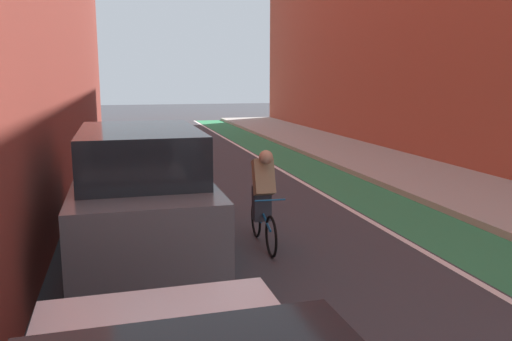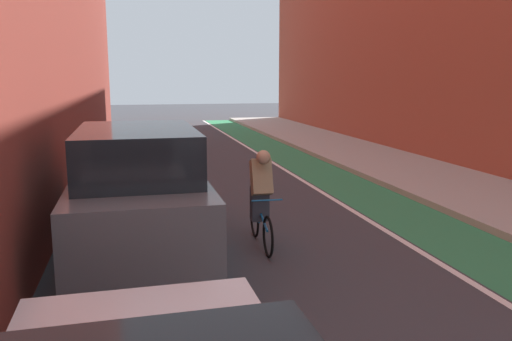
% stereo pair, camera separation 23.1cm
% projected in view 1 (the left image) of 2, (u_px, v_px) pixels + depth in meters
% --- Properties ---
extents(ground_plane, '(83.89, 83.89, 0.00)m').
position_uv_depth(ground_plane, '(241.00, 192.00, 12.37)').
color(ground_plane, '#38383D').
extents(bike_lane_paint, '(1.60, 38.13, 0.00)m').
position_uv_depth(bike_lane_paint, '(318.00, 173.00, 14.95)').
color(bike_lane_paint, '#2D8451').
rests_on(bike_lane_paint, ground).
extents(lane_divider_stripe, '(0.12, 38.13, 0.00)m').
position_uv_depth(lane_divider_stripe, '(288.00, 174.00, 14.73)').
color(lane_divider_stripe, white).
rests_on(lane_divider_stripe, ground).
extents(sidewalk_right, '(3.28, 38.13, 0.14)m').
position_uv_depth(sidewalk_right, '(394.00, 167.00, 15.55)').
color(sidewalk_right, '#A8A59E').
rests_on(sidewalk_right, ground).
extents(parked_suv_gray, '(1.98, 4.60, 1.98)m').
position_uv_depth(parked_suv_gray, '(141.00, 191.00, 7.82)').
color(parked_suv_gray, '#595B60').
rests_on(parked_suv_gray, ground).
extents(cyclist_trailing, '(0.48, 1.69, 1.60)m').
position_uv_depth(cyclist_trailing, '(263.00, 195.00, 8.31)').
color(cyclist_trailing, black).
rests_on(cyclist_trailing, ground).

